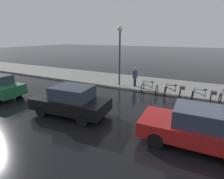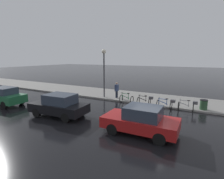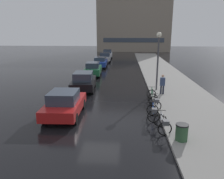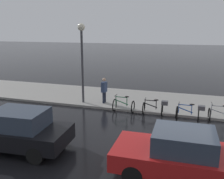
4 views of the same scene
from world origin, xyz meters
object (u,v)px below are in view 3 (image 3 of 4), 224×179
object	(u,v)px
car_white	(107,54)
trash_bin	(182,134)
bicycle_nearest	(163,123)
car_blue	(100,62)
car_black	(84,81)
bicycle_second	(153,112)
car_red	(65,104)
car_green	(93,69)
streetlamp	(158,51)
bicycle_farthest	(152,96)
pedestrian	(162,84)
car_silver	(105,57)
bicycle_third	(155,102)

from	to	relation	value
car_white	trash_bin	distance (m)	34.74
bicycle_nearest	car_blue	size ratio (longest dim) A/B	0.35
car_black	car_white	world-z (taller)	car_white
bicycle_second	car_black	distance (m)	8.34
car_red	car_green	world-z (taller)	car_green
trash_bin	car_white	bearing A→B (deg)	100.38
bicycle_nearest	streetlamp	size ratio (longest dim) A/B	0.28
car_black	car_green	xyz separation A→B (m)	(-0.14, 6.60, -0.00)
car_green	bicycle_nearest	bearing A→B (deg)	-68.59
bicycle_second	car_red	xyz separation A→B (m)	(-5.28, 0.32, 0.29)
bicycle_farthest	car_blue	world-z (taller)	car_blue
car_green	car_black	bearing A→B (deg)	-88.74
car_white	pedestrian	xyz separation A→B (m)	(6.61, -26.33, 0.13)
bicycle_nearest	bicycle_second	bearing A→B (deg)	100.50
bicycle_second	car_silver	xyz separation A→B (m)	(-5.24, 25.90, 0.30)
car_white	pedestrian	distance (m)	27.14
car_black	car_blue	distance (m)	12.81
bicycle_second	car_black	xyz separation A→B (m)	(-5.29, 6.43, 0.32)
bicycle_third	bicycle_farthest	xyz separation A→B (m)	(-0.00, 1.82, -0.08)
bicycle_farthest	bicycle_third	bearing A→B (deg)	-89.88
car_red	streetlamp	bearing A→B (deg)	44.26
car_white	car_green	bearing A→B (deg)	-90.43
bicycle_second	bicycle_farthest	xyz separation A→B (m)	(0.34, 3.66, -0.09)
bicycle_nearest	pedestrian	bearing A→B (deg)	81.53
car_red	bicycle_third	bearing A→B (deg)	15.13
bicycle_nearest	car_blue	xyz separation A→B (m)	(-5.62, 20.84, 0.30)
car_white	bicycle_third	bearing A→B (deg)	-79.22
car_silver	car_red	bearing A→B (deg)	-90.09
car_green	car_silver	distance (m)	12.87
car_white	streetlamp	bearing A→B (deg)	-75.80
car_green	trash_bin	xyz separation A→B (m)	(6.40, -15.71, -0.34)
car_blue	car_white	distance (m)	12.25
bicycle_third	car_black	xyz separation A→B (m)	(-5.64, 4.59, 0.33)
car_black	trash_bin	distance (m)	11.05
bicycle_second	car_white	distance (m)	31.94
car_black	car_silver	xyz separation A→B (m)	(0.05, 19.47, -0.03)
car_green	car_blue	xyz separation A→B (m)	(0.12, 6.21, -0.02)
bicycle_second	car_silver	bearing A→B (deg)	101.45
car_silver	car_white	xyz separation A→B (m)	(-0.06, 5.59, 0.06)
bicycle_second	car_green	world-z (taller)	car_green
bicycle_nearest	bicycle_third	distance (m)	3.44
car_blue	streetlamp	xyz separation A→B (m)	(6.35, -12.77, 2.70)
bicycle_third	car_blue	world-z (taller)	car_blue
bicycle_third	car_black	distance (m)	7.28
car_blue	car_silver	bearing A→B (deg)	89.35
car_black	trash_bin	size ratio (longest dim) A/B	4.61
bicycle_nearest	bicycle_second	distance (m)	1.63
bicycle_second	bicycle_nearest	bearing A→B (deg)	-79.50
car_red	pedestrian	distance (m)	8.18
bicycle_farthest	car_black	world-z (taller)	car_black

